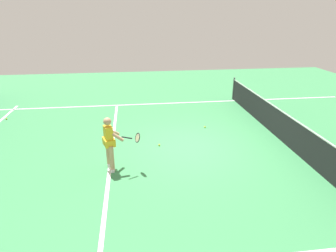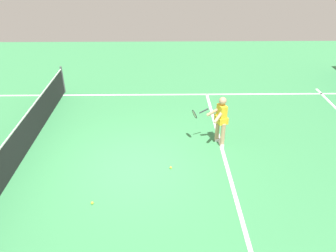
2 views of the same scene
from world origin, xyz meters
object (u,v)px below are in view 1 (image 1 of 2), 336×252
Objects in this scene: tennis_ball_near at (159,145)px; tennis_ball_mid at (205,127)px; tennis_player at (110,141)px; tennis_ball_far at (6,119)px.

tennis_ball_mid is at bearing 125.64° from tennis_ball_near.
tennis_player is at bearing -49.21° from tennis_ball_near.
tennis_ball_mid is (-1.37, 1.91, 0.00)m from tennis_ball_near.
tennis_ball_near is 6.86m from tennis_ball_far.
tennis_player is at bearing 44.86° from tennis_ball_far.
tennis_ball_near is (-1.29, 1.49, -0.81)m from tennis_player.
tennis_ball_near is at bearing 61.47° from tennis_ball_far.
tennis_ball_mid and tennis_ball_far have the same top height.
tennis_player reaches higher than tennis_ball_near.
tennis_ball_mid is at bearing 127.99° from tennis_player.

